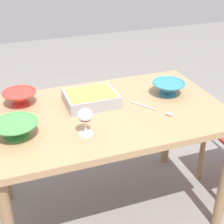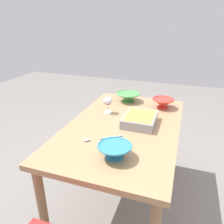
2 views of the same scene
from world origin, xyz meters
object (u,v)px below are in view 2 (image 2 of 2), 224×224
object	(u,v)px
dining_table	(123,135)
small_bowl	(128,97)
casserole_dish	(140,119)
serving_bowl	(163,103)
serving_spoon	(96,139)
wine_glass	(108,102)
mixing_bowl	(115,150)

from	to	relation	value
dining_table	small_bowl	distance (m)	0.53
dining_table	casserole_dish	distance (m)	0.18
casserole_dish	serving_bowl	bearing A→B (deg)	161.91
dining_table	serving_spoon	xyz separation A→B (m)	(0.27, -0.11, 0.10)
serving_bowl	serving_spoon	bearing A→B (deg)	-25.90
wine_glass	mixing_bowl	world-z (taller)	wine_glass
serving_bowl	dining_table	bearing A→B (deg)	-28.17
mixing_bowl	small_bowl	distance (m)	0.94
serving_spoon	dining_table	bearing A→B (deg)	157.96
wine_glass	small_bowl	distance (m)	0.34
wine_glass	small_bowl	world-z (taller)	wine_glass
casserole_dish	serving_spoon	world-z (taller)	casserole_dish
small_bowl	serving_spoon	bearing A→B (deg)	-0.72
wine_glass	mixing_bowl	size ratio (longest dim) A/B	0.71
wine_glass	casserole_dish	world-z (taller)	wine_glass
dining_table	casserole_dish	world-z (taller)	casserole_dish
dining_table	mixing_bowl	distance (m)	0.45
wine_glass	serving_spoon	xyz separation A→B (m)	(0.45, 0.08, -0.09)
mixing_bowl	small_bowl	xyz separation A→B (m)	(-0.92, -0.17, 0.00)
serving_bowl	serving_spoon	xyz separation A→B (m)	(0.72, -0.35, -0.04)
casserole_dish	mixing_bowl	xyz separation A→B (m)	(0.48, -0.04, 0.01)
casserole_dish	small_bowl	world-z (taller)	small_bowl
mixing_bowl	small_bowl	world-z (taller)	same
wine_glass	serving_bowl	world-z (taller)	wine_glass
small_bowl	serving_bowl	distance (m)	0.34
mixing_bowl	small_bowl	size ratio (longest dim) A/B	0.89
dining_table	small_bowl	size ratio (longest dim) A/B	5.96
wine_glass	small_bowl	bearing A→B (deg)	164.42
dining_table	casserole_dish	size ratio (longest dim) A/B	4.55
serving_spoon	casserole_dish	bearing A→B (deg)	146.16
serving_bowl	serving_spoon	size ratio (longest dim) A/B	0.80
mixing_bowl	serving_bowl	size ratio (longest dim) A/B	1.04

